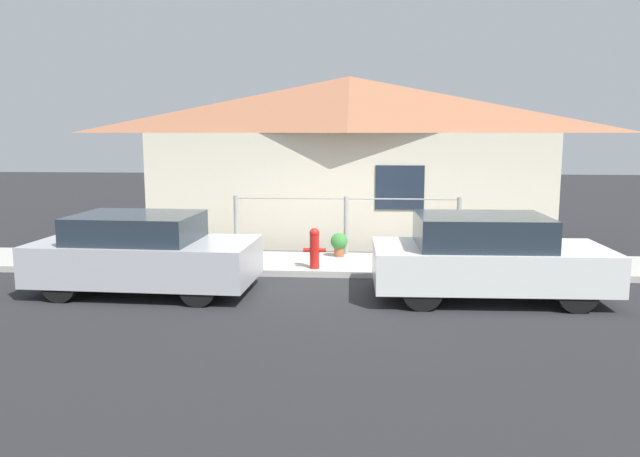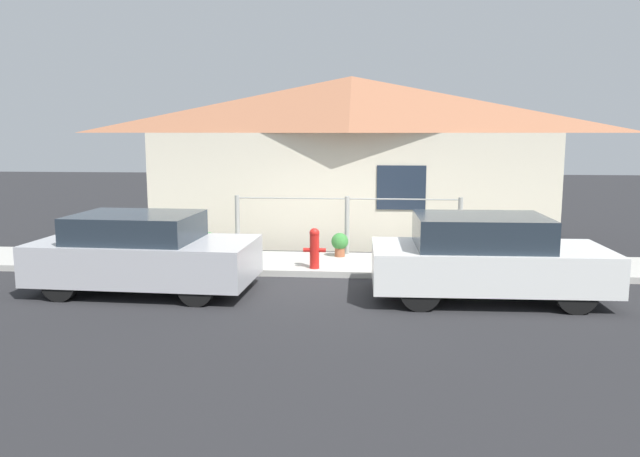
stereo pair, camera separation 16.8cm
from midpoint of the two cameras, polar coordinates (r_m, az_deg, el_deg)
name	(u,v)px [view 2 (the right image)]	position (r m, az deg, el deg)	size (l,w,h in m)	color
ground_plane	(343,278)	(11.84, 2.48, -4.56)	(60.00, 60.00, 0.00)	#262628
sidewalk	(345,264)	(12.77, 2.68, -3.29)	(24.00, 1.93, 0.12)	#B2AFA8
house	(351,113)	(15.18, 3.19, 10.51)	(9.86, 2.23, 4.06)	beige
fence	(347,223)	(13.44, 2.84, 0.55)	(4.90, 0.10, 1.25)	#999993
car_left	(144,253)	(11.14, -15.41, -2.15)	(3.79, 1.93, 1.36)	#B7B7BC
car_right	(486,258)	(10.62, 15.40, -2.58)	(3.84, 1.84, 1.39)	white
fire_hydrant	(314,247)	(12.03, -0.11, -1.73)	(0.44, 0.20, 0.79)	red
potted_plant_near_hydrant	(340,243)	(13.20, 2.19, -1.33)	(0.36, 0.36, 0.51)	#9E5638
potted_plant_by_fence	(208,243)	(13.59, -9.86, -1.32)	(0.39, 0.39, 0.49)	#9E5638
potted_plant_corner	(452,246)	(13.08, 12.37, -1.61)	(0.37, 0.37, 0.54)	brown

